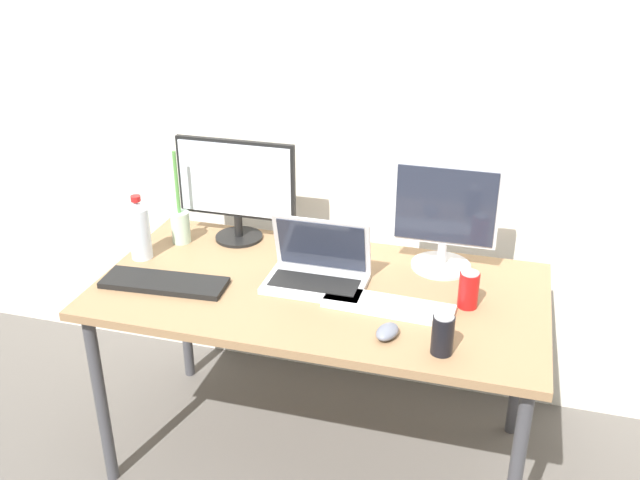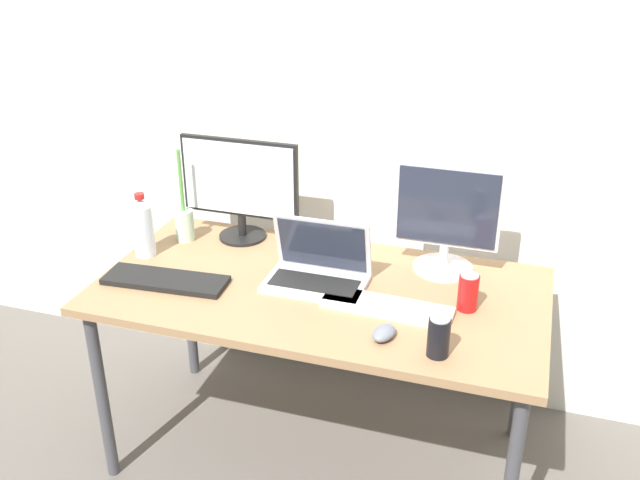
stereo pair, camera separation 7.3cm
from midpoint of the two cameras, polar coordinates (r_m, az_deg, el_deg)
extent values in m
plane|color=#5B5651|center=(2.90, 0.75, -16.65)|extent=(16.00, 16.00, 0.00)
cube|color=silver|center=(2.79, 4.54, 12.11)|extent=(7.00, 0.08, 2.60)
cylinder|color=#424247|center=(2.69, -16.31, -11.88)|extent=(0.04, 0.04, 0.71)
cylinder|color=#424247|center=(3.16, -9.81, -5.06)|extent=(0.04, 0.04, 0.71)
cylinder|color=#424247|center=(2.87, 16.66, -9.32)|extent=(0.04, 0.04, 0.71)
cube|color=#93704C|center=(2.47, 0.84, -4.09)|extent=(1.54, 0.79, 0.03)
cylinder|color=black|center=(2.83, -5.47, 0.33)|extent=(0.18, 0.18, 0.01)
cylinder|color=black|center=(2.81, -5.51, 1.23)|extent=(0.03, 0.03, 0.09)
cube|color=black|center=(2.73, -5.68, 4.97)|extent=(0.47, 0.02, 0.31)
cube|color=silver|center=(2.72, -5.79, 4.87)|extent=(0.45, 0.01, 0.28)
cylinder|color=silver|center=(2.62, 10.58, -2.17)|extent=(0.22, 0.22, 0.01)
cylinder|color=silver|center=(2.60, 10.66, -1.23)|extent=(0.03, 0.03, 0.09)
cube|color=silver|center=(2.52, 11.01, 2.66)|extent=(0.37, 0.02, 0.30)
cube|color=#232838|center=(2.51, 10.97, 2.55)|extent=(0.35, 0.01, 0.27)
cube|color=silver|center=(2.46, 0.49, -3.50)|extent=(0.34, 0.21, 0.02)
cube|color=black|center=(2.44, 0.38, -3.43)|extent=(0.30, 0.12, 0.00)
cube|color=silver|center=(2.48, 1.05, -0.34)|extent=(0.34, 0.06, 0.21)
cube|color=#232838|center=(2.47, 1.01, -0.45)|extent=(0.31, 0.05, 0.19)
cube|color=white|center=(2.34, 6.27, -5.37)|extent=(0.43, 0.14, 0.02)
cube|color=black|center=(2.53, -11.45, -3.18)|extent=(0.44, 0.17, 0.02)
ellipsoid|color=slate|center=(2.19, 6.09, -7.41)|extent=(0.08, 0.11, 0.04)
cylinder|color=silver|center=(2.71, -13.21, 0.72)|extent=(0.08, 0.08, 0.20)
cone|color=silver|center=(2.67, -13.45, 2.93)|extent=(0.07, 0.07, 0.03)
cylinder|color=red|center=(2.66, -13.50, 3.43)|extent=(0.04, 0.04, 0.02)
cylinder|color=red|center=(2.36, 12.63, -4.13)|extent=(0.07, 0.07, 0.12)
cylinder|color=silver|center=(2.33, 12.77, -2.79)|extent=(0.06, 0.06, 0.00)
cylinder|color=black|center=(2.12, 10.45, -7.67)|extent=(0.07, 0.07, 0.12)
cylinder|color=silver|center=(2.08, 10.59, -6.22)|extent=(0.06, 0.06, 0.00)
cylinder|color=#B2D1B7|center=(2.81, -10.05, 1.17)|extent=(0.07, 0.07, 0.12)
cylinder|color=#519342|center=(2.74, -10.34, 4.69)|extent=(0.01, 0.01, 0.25)
camera|label=1|loc=(0.04, -89.13, 0.42)|focal=40.00mm
camera|label=2|loc=(0.04, 90.87, -0.42)|focal=40.00mm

